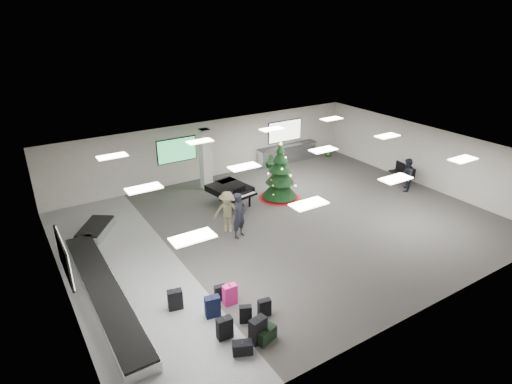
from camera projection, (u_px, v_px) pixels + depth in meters
ground at (284, 225)px, 18.82m from camera, size 18.00×18.00×0.00m
room_envelope at (269, 173)px, 18.22m from camera, size 18.02×14.02×3.21m
baggage_carousel at (102, 278)px, 14.84m from camera, size 2.28×9.71×0.43m
service_counter at (287, 154)px, 26.20m from camera, size 4.05×0.65×1.08m
suitcase_0 at (258, 330)px, 12.19m from camera, size 0.55×0.38×0.81m
suitcase_1 at (246, 314)px, 12.97m from camera, size 0.42×0.34×0.60m
pink_suitcase at (230, 295)px, 13.75m from camera, size 0.46×0.28×0.72m
suitcase_3 at (220, 293)px, 13.97m from camera, size 0.39×0.26×0.55m
navy_suitcase at (213, 307)px, 13.19m from camera, size 0.51×0.36×0.73m
suitcase_5 at (225, 328)px, 12.33m from camera, size 0.48×0.28×0.71m
green_duffel at (266, 334)px, 12.28m from camera, size 0.70×0.49×0.44m
suitcase_7 at (264, 308)px, 13.25m from camera, size 0.43×0.28×0.60m
suitcase_8 at (175, 300)px, 13.52m from camera, size 0.51×0.36×0.70m
black_duffel at (243, 348)px, 11.84m from camera, size 0.64×0.50×0.39m
christmas_tree at (280, 179)px, 21.13m from camera, size 2.09×2.09×2.98m
grand_piano at (230, 190)px, 20.30m from camera, size 1.91×2.31×1.19m
bench at (402, 172)px, 23.22m from camera, size 0.85×1.65×1.00m
traveler_a at (239, 215)px, 17.53m from camera, size 0.84×0.71×1.97m
traveler_b at (227, 212)px, 17.96m from camera, size 1.37×1.20×1.84m
traveler_bench at (406, 175)px, 21.99m from camera, size 1.08×1.03×1.75m
potted_plant_left at (270, 162)px, 25.24m from camera, size 0.55×0.56×0.80m
potted_plant_right at (328, 150)px, 27.31m from camera, size 0.48×0.48×0.78m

